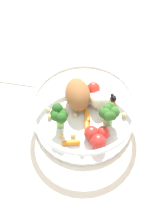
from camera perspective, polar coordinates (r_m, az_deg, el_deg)
name	(u,v)px	position (r m, az deg, el deg)	size (l,w,h in m)	color
ground_plane	(80,114)	(0.60, -0.81, -0.49)	(2.40, 2.40, 0.00)	silver
food_container	(86,110)	(0.57, 0.35, 0.43)	(0.21, 0.21, 0.07)	white
folded_napkin	(14,59)	(0.72, -14.02, 10.34)	(0.15, 0.14, 0.01)	white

